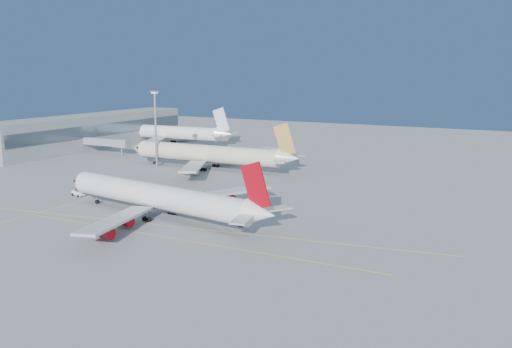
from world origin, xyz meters
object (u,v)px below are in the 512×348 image
airliner_third (169,132)px  light_mast (155,122)px  pushback_tug (79,192)px  airliner_etihad (210,154)px  airliner_virgin (161,198)px

airliner_third → light_mast: size_ratio=2.47×
pushback_tug → airliner_etihad: bearing=93.5°
airliner_etihad → airliner_third: airliner_third is taller
airliner_virgin → airliner_third: 139.92m
airliner_virgin → airliner_etihad: size_ratio=0.98×
airliner_third → pushback_tug: size_ratio=15.53×
airliner_etihad → pushback_tug: 55.68m
light_mast → airliner_virgin: bearing=-51.5°
airliner_virgin → airliner_etihad: airliner_etihad is taller
light_mast → pushback_tug: bearing=-77.4°
airliner_etihad → pushback_tug: (-9.48, -54.69, -4.44)m
pushback_tug → light_mast: (-11.23, 50.22, 15.33)m
airliner_virgin → light_mast: size_ratio=2.45×
light_mast → airliner_etihad: bearing=12.2°
airliner_virgin → airliner_third: airliner_third is taller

